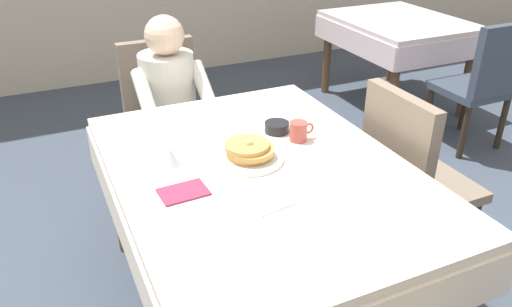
% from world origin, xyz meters
% --- Properties ---
extents(ground_plane, '(14.00, 14.00, 0.00)m').
position_xyz_m(ground_plane, '(0.00, 0.00, 0.00)').
color(ground_plane, '#3D4756').
extents(dining_table_main, '(1.12, 1.52, 0.74)m').
position_xyz_m(dining_table_main, '(0.00, 0.00, 0.65)').
color(dining_table_main, silver).
rests_on(dining_table_main, ground).
extents(chair_diner, '(0.44, 0.45, 0.93)m').
position_xyz_m(chair_diner, '(-0.08, 1.17, 0.53)').
color(chair_diner, '#7A6B5B').
rests_on(chair_diner, ground).
extents(diner_person, '(0.40, 0.43, 1.12)m').
position_xyz_m(diner_person, '(-0.08, 1.01, 0.67)').
color(diner_person, silver).
rests_on(diner_person, ground).
extents(chair_right_side, '(0.45, 0.44, 0.93)m').
position_xyz_m(chair_right_side, '(0.77, 0.00, 0.53)').
color(chair_right_side, '#7A6B5B').
rests_on(chair_right_side, ground).
extents(plate_breakfast, '(0.28, 0.28, 0.02)m').
position_xyz_m(plate_breakfast, '(-0.02, 0.07, 0.75)').
color(plate_breakfast, white).
rests_on(plate_breakfast, dining_table_main).
extents(breakfast_stack, '(0.19, 0.20, 0.07)m').
position_xyz_m(breakfast_stack, '(-0.02, 0.07, 0.78)').
color(breakfast_stack, tan).
rests_on(breakfast_stack, plate_breakfast).
extents(cup_coffee, '(0.11, 0.08, 0.08)m').
position_xyz_m(cup_coffee, '(0.25, 0.14, 0.78)').
color(cup_coffee, '#B24C42').
rests_on(cup_coffee, dining_table_main).
extents(bowl_butter, '(0.11, 0.11, 0.04)m').
position_xyz_m(bowl_butter, '(0.20, 0.25, 0.76)').
color(bowl_butter, black).
rests_on(bowl_butter, dining_table_main).
extents(syrup_pitcher, '(0.08, 0.08, 0.07)m').
position_xyz_m(syrup_pitcher, '(-0.32, 0.16, 0.78)').
color(syrup_pitcher, silver).
rests_on(syrup_pitcher, dining_table_main).
extents(fork_left_of_plate, '(0.02, 0.18, 0.00)m').
position_xyz_m(fork_left_of_plate, '(-0.21, 0.05, 0.74)').
color(fork_left_of_plate, silver).
rests_on(fork_left_of_plate, dining_table_main).
extents(knife_right_of_plate, '(0.02, 0.20, 0.00)m').
position_xyz_m(knife_right_of_plate, '(0.17, 0.05, 0.74)').
color(knife_right_of_plate, silver).
rests_on(knife_right_of_plate, dining_table_main).
extents(spoon_near_edge, '(0.15, 0.04, 0.00)m').
position_xyz_m(spoon_near_edge, '(-0.06, -0.29, 0.74)').
color(spoon_near_edge, silver).
rests_on(spoon_near_edge, dining_table_main).
extents(napkin_folded, '(0.18, 0.13, 0.01)m').
position_xyz_m(napkin_folded, '(-0.33, -0.06, 0.74)').
color(napkin_folded, '#8C2D4C').
rests_on(napkin_folded, dining_table_main).
extents(background_table_far, '(0.92, 1.12, 0.74)m').
position_xyz_m(background_table_far, '(2.06, 1.74, 0.62)').
color(background_table_far, silver).
rests_on(background_table_far, ground).
extents(background_chair_empty, '(0.44, 0.45, 0.93)m').
position_xyz_m(background_chair_empty, '(2.06, 0.79, 0.53)').
color(background_chair_empty, '#384251').
rests_on(background_chair_empty, ground).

